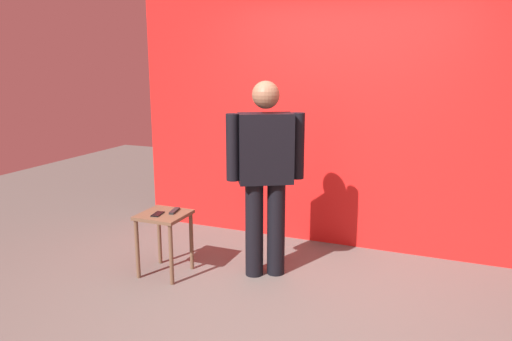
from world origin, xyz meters
TOP-DOWN VIEW (x-y plane):
  - ground_plane at (0.00, 0.00)m, footprint 12.00×12.00m
  - back_wall_red at (0.00, 1.68)m, footprint 4.43×0.12m
  - standing_person at (-0.40, 0.65)m, footprint 0.65×0.43m
  - side_table at (-1.24, 0.32)m, footprint 0.41×0.41m
  - cell_phone at (-1.27, 0.27)m, footprint 0.09×0.15m
  - tv_remote at (-1.17, 0.39)m, footprint 0.08×0.18m

SIDE VIEW (x-z plane):
  - ground_plane at x=0.00m, z-range 0.00..0.00m
  - side_table at x=-1.24m, z-range 0.17..0.74m
  - cell_phone at x=-1.27m, z-range 0.57..0.58m
  - tv_remote at x=-1.17m, z-range 0.57..0.59m
  - standing_person at x=-0.40m, z-range 0.10..1.83m
  - back_wall_red at x=0.00m, z-range 0.00..3.30m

